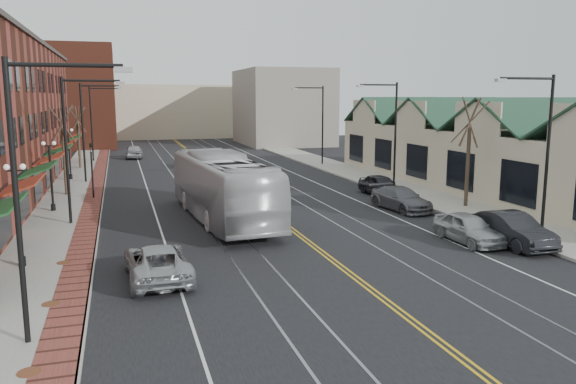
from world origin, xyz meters
TOP-DOWN VIEW (x-y plane):
  - ground at (0.00, 0.00)m, footprint 160.00×160.00m
  - sidewalk_left at (-12.00, 20.00)m, footprint 4.00×120.00m
  - sidewalk_right at (12.00, 20.00)m, footprint 4.00×120.00m
  - building_right at (18.00, 20.00)m, footprint 8.00×36.00m
  - backdrop_left at (-16.00, 70.00)m, footprint 14.00×18.00m
  - backdrop_mid at (0.00, 85.00)m, footprint 22.00×14.00m
  - backdrop_right at (15.00, 65.00)m, footprint 12.00×16.00m
  - streetlight_l_0 at (-11.05, 0.00)m, footprint 3.33×0.25m
  - streetlight_l_1 at (-11.05, 16.00)m, footprint 3.33×0.25m
  - streetlight_l_2 at (-11.05, 32.00)m, footprint 3.33×0.25m
  - streetlight_l_3 at (-11.05, 48.00)m, footprint 3.33×0.25m
  - streetlight_r_0 at (11.05, 6.00)m, footprint 3.33×0.25m
  - streetlight_r_1 at (11.05, 22.00)m, footprint 3.33×0.25m
  - streetlight_r_2 at (11.05, 38.00)m, footprint 3.33×0.25m
  - lamppost_l_1 at (-12.80, 8.00)m, footprint 0.84×0.28m
  - lamppost_l_2 at (-12.80, 20.00)m, footprint 0.84×0.28m
  - lamppost_l_3 at (-12.80, 34.00)m, footprint 0.84×0.28m
  - tree_left_near at (-12.50, 26.00)m, footprint 1.78×1.37m
  - tree_left_far at (-12.50, 42.00)m, footprint 1.66×1.28m
  - tree_right_mid at (12.50, 14.00)m, footprint 1.90×1.46m
  - manhole_near at (-11.20, -2.00)m, footprint 0.60×0.60m
  - manhole_mid at (-11.20, 3.00)m, footprint 0.60×0.60m
  - manhole_far at (-11.20, 8.00)m, footprint 0.60×0.60m
  - traffic_signal at (-10.60, 24.00)m, footprint 0.18×0.15m
  - transit_bus at (-3.12, 15.03)m, footprint 4.25×13.97m
  - parked_suv at (-7.50, 5.08)m, footprint 2.53×5.14m
  - parked_car_a at (7.50, 6.43)m, footprint 1.80×4.32m
  - parked_car_b at (9.15, 5.34)m, footprint 1.70×4.85m
  - parked_car_c at (8.17, 14.60)m, footprint 2.63×5.17m
  - parked_car_d at (9.30, 19.74)m, footprint 2.11×4.53m
  - distant_car_left at (-1.77, 40.30)m, footprint 1.63×3.96m
  - distant_car_right at (1.03, 35.27)m, footprint 2.09×4.87m
  - distant_car_far at (-7.06, 50.49)m, footprint 2.21×4.75m

SIDE VIEW (x-z plane):
  - ground at x=0.00m, z-range 0.00..0.00m
  - sidewalk_left at x=-12.00m, z-range 0.00..0.15m
  - sidewalk_right at x=12.00m, z-range 0.00..0.15m
  - manhole_near at x=-11.20m, z-range 0.15..0.17m
  - manhole_mid at x=-11.20m, z-range 0.15..0.17m
  - manhole_far at x=-11.20m, z-range 0.15..0.17m
  - distant_car_left at x=-1.77m, z-range 0.00..1.28m
  - distant_car_right at x=1.03m, z-range 0.00..1.40m
  - parked_suv at x=-7.50m, z-range 0.00..1.40m
  - parked_car_c at x=8.17m, z-range 0.00..1.44m
  - parked_car_a at x=7.50m, z-range 0.00..1.46m
  - parked_car_d at x=9.30m, z-range 0.00..1.50m
  - distant_car_far at x=-7.06m, z-range 0.00..1.58m
  - parked_car_b at x=9.15m, z-range 0.00..1.59m
  - transit_bus at x=-3.12m, z-range 0.00..3.84m
  - lamppost_l_1 at x=-12.80m, z-range 0.07..4.34m
  - lamppost_l_2 at x=-12.80m, z-range 0.07..4.34m
  - lamppost_l_3 at x=-12.80m, z-range 0.07..4.34m
  - building_right at x=18.00m, z-range 0.00..4.60m
  - traffic_signal at x=-10.60m, z-range 0.45..4.25m
  - tree_left_far at x=-12.50m, z-range 0.26..6.29m
  - tree_left_near at x=-12.50m, z-range 0.27..6.75m
  - tree_right_mid at x=12.50m, z-range 0.28..7.22m
  - backdrop_mid at x=0.00m, z-range 0.00..9.00m
  - streetlight_l_0 at x=-11.05m, z-range 1.03..9.03m
  - streetlight_l_1 at x=-11.05m, z-range 1.03..9.03m
  - streetlight_l_2 at x=-11.05m, z-range 1.03..9.03m
  - streetlight_l_3 at x=-11.05m, z-range 1.03..9.03m
  - streetlight_r_0 at x=11.05m, z-range 1.03..9.03m
  - streetlight_r_1 at x=11.05m, z-range 1.03..9.03m
  - streetlight_r_2 at x=11.05m, z-range 1.03..9.03m
  - backdrop_right at x=15.00m, z-range 0.00..11.00m
  - backdrop_left at x=-16.00m, z-range 0.00..14.00m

